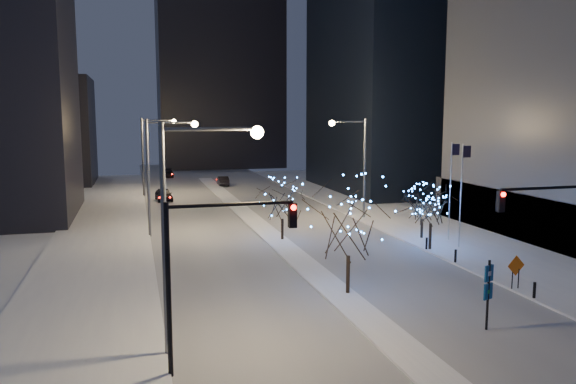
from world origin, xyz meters
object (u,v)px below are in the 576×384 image
object	(u,v)px
car_near	(164,195)
holiday_tree_plaza_near	(431,206)
street_lamp_w_far	(151,146)
traffic_signal_west	(208,257)
construction_sign	(516,269)
traffic_signal_east	(560,229)
holiday_tree_plaza_far	(423,202)
wayfinding_sign	(488,287)
street_lamp_w_mid	(160,161)
car_mid	(223,181)
car_far	(168,173)
holiday_tree_median_near	(349,220)
holiday_tree_median_far	(282,201)
street_lamp_w_near	(189,206)
street_lamp_east	(356,155)

from	to	relation	value
car_near	holiday_tree_plaza_near	bearing A→B (deg)	-64.52
street_lamp_w_far	traffic_signal_west	bearing A→B (deg)	-89.45
car_near	construction_sign	distance (m)	45.49
traffic_signal_west	car_near	size ratio (longest dim) A/B	1.57
traffic_signal_east	holiday_tree_plaza_far	bearing A→B (deg)	81.15
traffic_signal_east	wayfinding_sign	bearing A→B (deg)	-178.83
street_lamp_w_far	holiday_tree_plaza_near	xyz separation A→B (m)	(19.44, -35.98, -2.99)
street_lamp_w_mid	car_mid	xyz separation A→B (m)	(10.44, 33.56, -5.80)
street_lamp_w_far	car_far	world-z (taller)	street_lamp_w_far
traffic_signal_east	street_lamp_w_far	bearing A→B (deg)	109.32
holiday_tree_median_near	holiday_tree_plaza_far	size ratio (longest dim) A/B	1.42
holiday_tree_plaza_far	car_near	bearing A→B (deg)	125.28
street_lamp_w_mid	traffic_signal_east	bearing A→B (deg)	-55.49
holiday_tree_median_near	holiday_tree_plaza_far	xyz separation A→B (m)	(11.37, 12.13, -1.24)
holiday_tree_median_far	holiday_tree_plaza_near	world-z (taller)	holiday_tree_plaza_near
car_near	holiday_tree_plaza_far	world-z (taller)	holiday_tree_plaza_far
street_lamp_w_near	holiday_tree_plaza_far	distance (m)	27.58
street_lamp_east	car_far	distance (m)	47.44
traffic_signal_west	construction_sign	distance (m)	19.90
street_lamp_w_near	holiday_tree_plaza_near	xyz separation A→B (m)	(19.44, 14.02, -2.99)
car_far	wayfinding_sign	xyz separation A→B (m)	(10.68, -73.46, 1.45)
street_lamp_w_near	traffic_signal_east	bearing A→B (deg)	-3.21
holiday_tree_median_near	holiday_tree_median_far	size ratio (longest dim) A/B	1.33
wayfinding_sign	car_far	bearing A→B (deg)	77.33
street_lamp_w_mid	traffic_signal_east	world-z (taller)	street_lamp_w_mid
car_mid	holiday_tree_plaza_far	distance (m)	42.14
traffic_signal_east	holiday_tree_median_far	world-z (taller)	traffic_signal_east
street_lamp_east	construction_sign	xyz separation A→B (m)	(0.22, -24.23, -5.10)
street_lamp_w_mid	street_lamp_east	bearing A→B (deg)	8.96
street_lamp_w_near	traffic_signal_east	size ratio (longest dim) A/B	1.43
street_lamp_w_mid	car_far	size ratio (longest dim) A/B	2.17
construction_sign	holiday_tree_median_near	bearing A→B (deg)	163.94
car_near	holiday_tree_median_near	distance (m)	40.86
street_lamp_w_near	wayfinding_sign	size ratio (longest dim) A/B	2.89
street_lamp_w_far	holiday_tree_median_far	world-z (taller)	street_lamp_w_far
street_lamp_w_mid	holiday_tree_plaza_near	distance (m)	22.52
traffic_signal_west	holiday_tree_plaza_near	distance (m)	24.84
traffic_signal_east	holiday_tree_median_near	xyz separation A→B (m)	(-8.44, 6.67, -0.35)
holiday_tree_plaza_near	construction_sign	xyz separation A→B (m)	(-0.20, -10.25, -2.16)
holiday_tree_plaza_near	holiday_tree_plaza_far	bearing A→B (deg)	70.09
street_lamp_w_mid	traffic_signal_east	size ratio (longest dim) A/B	1.43
street_lamp_w_near	traffic_signal_west	size ratio (longest dim) A/B	1.43
street_lamp_w_near	car_far	world-z (taller)	street_lamp_w_near
holiday_tree_plaza_far	traffic_signal_west	bearing A→B (deg)	-135.72
street_lamp_w_near	wayfinding_sign	bearing A→B (deg)	-4.45
car_near	holiday_tree_plaza_far	bearing A→B (deg)	-59.32
street_lamp_w_near	car_near	distance (m)	45.90
car_far	wayfinding_sign	distance (m)	74.25
car_far	holiday_tree_median_near	distance (m)	67.10
holiday_tree_median_far	street_lamp_w_mid	bearing A→B (deg)	153.88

